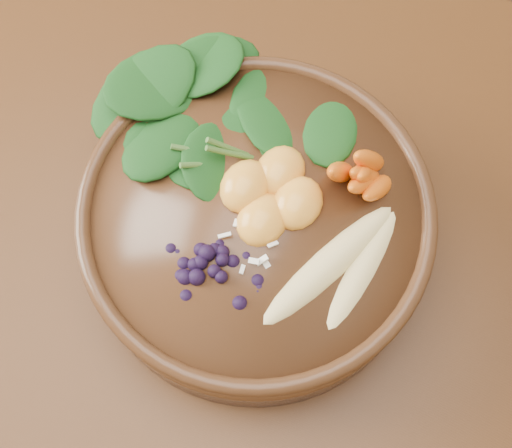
{
  "coord_description": "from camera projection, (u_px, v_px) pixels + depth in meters",
  "views": [
    {
      "loc": [
        0.39,
        -0.08,
        1.35
      ],
      "look_at": [
        0.29,
        0.1,
        0.8
      ],
      "focal_mm": 50.0,
      "sensor_mm": 36.0,
      "label": 1
    }
  ],
  "objects": [
    {
      "name": "kale_heap",
      "position": [
        255.0,
        115.0,
        0.57
      ],
      "size": [
        0.21,
        0.19,
        0.04
      ],
      "primitive_type": null,
      "rotation": [
        0.0,
        0.0,
        -0.12
      ],
      "color": "#154515",
      "rests_on": "stoneware_bowl"
    },
    {
      "name": "blueberry_pile",
      "position": [
        212.0,
        264.0,
        0.52
      ],
      "size": [
        0.14,
        0.11,
        0.04
      ],
      "primitive_type": null,
      "rotation": [
        0.0,
        0.0,
        -0.12
      ],
      "color": "black",
      "rests_on": "stoneware_bowl"
    },
    {
      "name": "banana_halves",
      "position": [
        348.0,
        261.0,
        0.53
      ],
      "size": [
        0.07,
        0.16,
        0.03
      ],
      "rotation": [
        0.0,
        0.0,
        -0.12
      ],
      "color": "#E0CC84",
      "rests_on": "stoneware_bowl"
    },
    {
      "name": "stoneware_bowl",
      "position": [
        256.0,
        228.0,
        0.6
      ],
      "size": [
        0.32,
        0.32,
        0.08
      ],
      "primitive_type": "cylinder",
      "rotation": [
        0.0,
        0.0,
        -0.12
      ],
      "color": "#4C2D18",
      "rests_on": "dining_table"
    },
    {
      "name": "coconut_flakes",
      "position": [
        243.0,
        230.0,
        0.55
      ],
      "size": [
        0.1,
        0.08,
        0.01
      ],
      "primitive_type": null,
      "rotation": [
        0.0,
        0.0,
        -0.12
      ],
      "color": "white",
      "rests_on": "stoneware_bowl"
    },
    {
      "name": "carrot_cluster",
      "position": [
        371.0,
        153.0,
        0.53
      ],
      "size": [
        0.07,
        0.07,
        0.08
      ],
      "primitive_type": null,
      "rotation": [
        0.0,
        0.0,
        -0.12
      ],
      "color": "orange",
      "rests_on": "stoneware_bowl"
    },
    {
      "name": "ground",
      "position": [
        98.0,
        343.0,
        1.35
      ],
      "size": [
        4.0,
        4.0,
        0.0
      ],
      "primitive_type": "plane",
      "color": "#381E0F",
      "rests_on": "ground"
    },
    {
      "name": "mandarin_cluster",
      "position": [
        272.0,
        188.0,
        0.55
      ],
      "size": [
        0.09,
        0.1,
        0.03
      ],
      "primitive_type": null,
      "rotation": [
        0.0,
        0.0,
        -0.12
      ],
      "color": "orange",
      "rests_on": "stoneware_bowl"
    }
  ]
}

